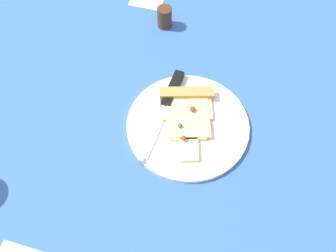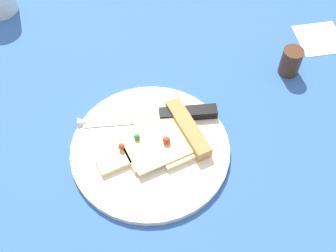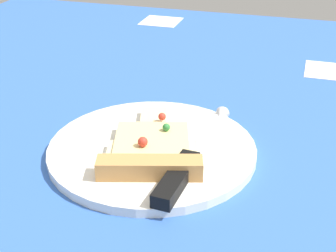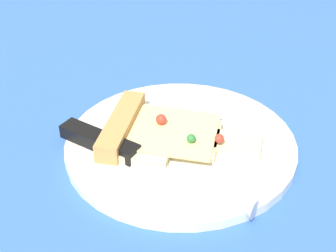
# 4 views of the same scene
# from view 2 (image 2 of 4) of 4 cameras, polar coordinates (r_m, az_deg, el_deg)

# --- Properties ---
(ground_plane) EXTENTS (1.51, 1.51, 0.03)m
(ground_plane) POSITION_cam_2_polar(r_m,az_deg,el_deg) (0.79, -0.90, 2.10)
(ground_plane) COLOR #3360B7
(ground_plane) RESTS_ON ground
(plate) EXTENTS (0.26, 0.26, 0.01)m
(plate) POSITION_cam_2_polar(r_m,az_deg,el_deg) (0.72, -2.34, -3.11)
(plate) COLOR white
(plate) RESTS_ON ground_plane
(pizza_slice) EXTENTS (0.19, 0.14, 0.03)m
(pizza_slice) POSITION_cam_2_polar(r_m,az_deg,el_deg) (0.72, -0.49, -1.75)
(pizza_slice) COLOR beige
(pizza_slice) RESTS_ON plate
(knife) EXTENTS (0.24, 0.04, 0.02)m
(knife) POSITION_cam_2_polar(r_m,az_deg,el_deg) (0.75, -0.83, 1.37)
(knife) COLOR silver
(knife) RESTS_ON plate
(pepper_shaker) EXTENTS (0.04, 0.04, 0.05)m
(pepper_shaker) POSITION_cam_2_polar(r_m,az_deg,el_deg) (0.85, 15.85, 8.16)
(pepper_shaker) COLOR #4C2D19
(pepper_shaker) RESTS_ON ground_plane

